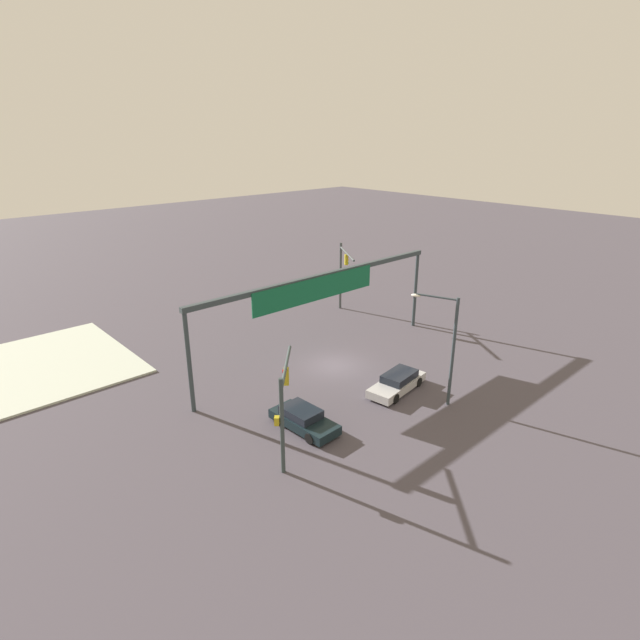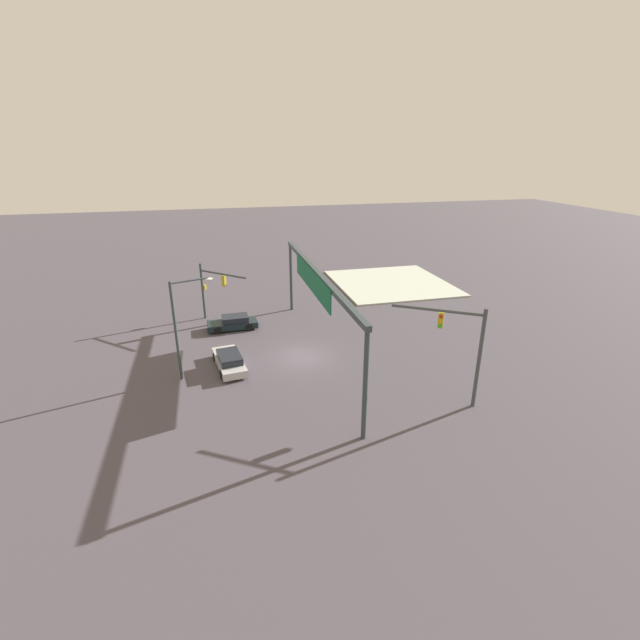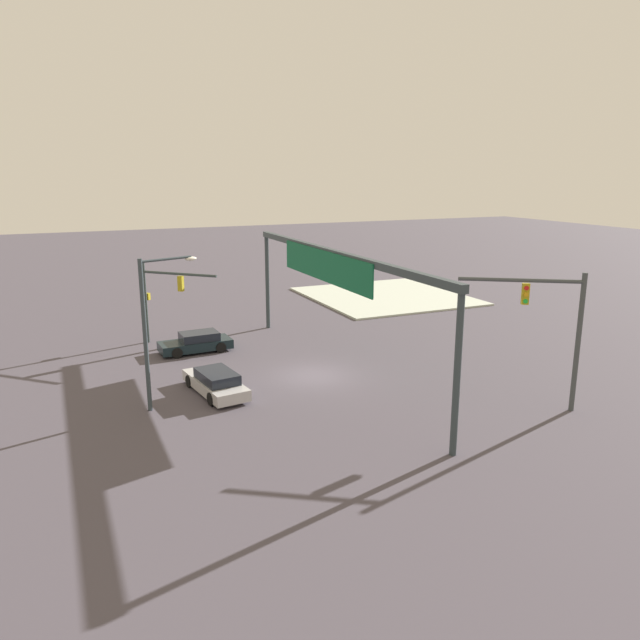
% 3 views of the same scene
% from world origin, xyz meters
% --- Properties ---
extents(ground_plane, '(184.59, 184.59, 0.00)m').
position_xyz_m(ground_plane, '(0.00, 0.00, 0.00)').
color(ground_plane, '#47414A').
extents(sidewalk_corner, '(13.61, 12.86, 0.15)m').
position_xyz_m(sidewalk_corner, '(16.96, -14.35, 0.07)').
color(sidewalk_corner, '#B7BEAE').
rests_on(sidewalk_corner, ground).
extents(traffic_signal_near_corner, '(4.05, 3.93, 5.28)m').
position_xyz_m(traffic_signal_near_corner, '(9.69, 6.26, 3.44)').
color(traffic_signal_near_corner, '#313C3C').
rests_on(traffic_signal_near_corner, ground).
extents(traffic_signal_opposite_side, '(3.15, 4.73, 6.45)m').
position_xyz_m(traffic_signal_opposite_side, '(-8.78, -8.09, 4.31)').
color(traffic_signal_opposite_side, '#3D4244').
rests_on(traffic_signal_opposite_side, ground).
extents(streetlamp_curved_arm, '(1.17, 2.84, 7.08)m').
position_xyz_m(streetlamp_curved_arm, '(-1.28, 8.46, 4.22)').
color(streetlamp_curved_arm, '#323D43').
rests_on(streetlamp_curved_arm, ground).
extents(overhead_sign_gantry, '(22.15, 0.43, 6.78)m').
position_xyz_m(overhead_sign_gantry, '(0.24, -1.20, 5.73)').
color(overhead_sign_gantry, '#303B3F').
rests_on(overhead_sign_gantry, ground).
extents(sedan_car_approaching, '(2.02, 4.41, 1.21)m').
position_xyz_m(sedan_car_approaching, '(7.09, 4.71, 0.57)').
color(sedan_car_approaching, black).
rests_on(sedan_car_approaching, ground).
extents(sedan_car_waiting_far, '(4.95, 2.37, 1.21)m').
position_xyz_m(sedan_car_waiting_far, '(-0.48, 5.47, 0.57)').
color(sedan_car_waiting_far, '#B2B1B3').
rests_on(sedan_car_waiting_far, ground).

